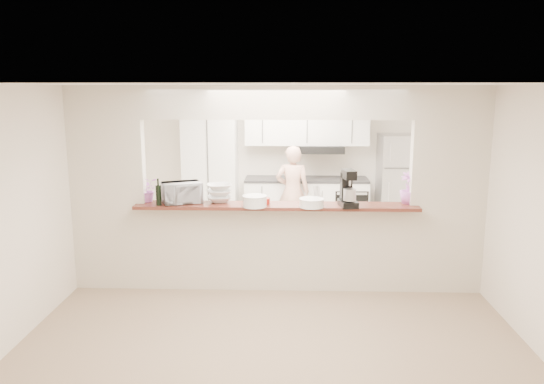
{
  "coord_description": "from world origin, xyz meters",
  "views": [
    {
      "loc": [
        0.16,
        -6.27,
        2.47
      ],
      "look_at": [
        -0.06,
        0.3,
        1.17
      ],
      "focal_mm": 35.0,
      "sensor_mm": 36.0,
      "label": 1
    }
  ],
  "objects_px": {
    "stand_mixer": "(348,190)",
    "person": "(293,192)",
    "refrigerator": "(401,184)",
    "toaster_oven": "(182,193)"
  },
  "relations": [
    {
      "from": "toaster_oven",
      "to": "person",
      "type": "height_order",
      "value": "person"
    },
    {
      "from": "stand_mixer",
      "to": "toaster_oven",
      "type": "bearing_deg",
      "value": 176.28
    },
    {
      "from": "toaster_oven",
      "to": "stand_mixer",
      "type": "distance_m",
      "value": 2.0
    },
    {
      "from": "refrigerator",
      "to": "person",
      "type": "relative_size",
      "value": 1.11
    },
    {
      "from": "refrigerator",
      "to": "toaster_oven",
      "type": "bearing_deg",
      "value": -140.31
    },
    {
      "from": "refrigerator",
      "to": "stand_mixer",
      "type": "relative_size",
      "value": 3.87
    },
    {
      "from": "person",
      "to": "refrigerator",
      "type": "bearing_deg",
      "value": -164.76
    },
    {
      "from": "stand_mixer",
      "to": "person",
      "type": "distance_m",
      "value": 2.57
    },
    {
      "from": "stand_mixer",
      "to": "person",
      "type": "xyz_separation_m",
      "value": [
        -0.64,
        2.44,
        -0.52
      ]
    },
    {
      "from": "stand_mixer",
      "to": "person",
      "type": "height_order",
      "value": "person"
    }
  ]
}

